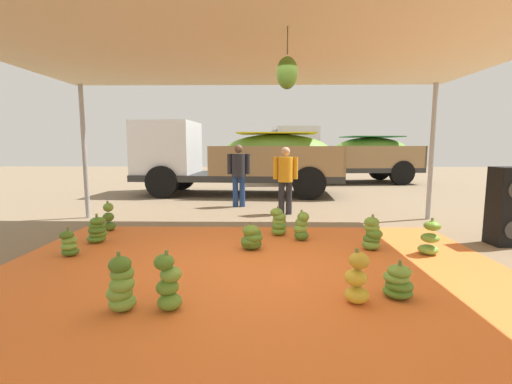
% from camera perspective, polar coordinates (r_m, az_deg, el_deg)
% --- Properties ---
extents(ground_plane, '(40.00, 40.00, 0.00)m').
position_cam_1_polar(ground_plane, '(7.71, 0.03, -4.67)').
color(ground_plane, '#7F6B51').
extents(tarp_orange, '(6.80, 4.79, 0.01)m').
position_cam_1_polar(tarp_orange, '(4.82, -0.64, -12.12)').
color(tarp_orange, orange).
rests_on(tarp_orange, ground).
extents(tent_canopy, '(8.00, 7.00, 2.99)m').
position_cam_1_polar(tent_canopy, '(4.63, -0.70, 23.59)').
color(tent_canopy, '#9EA0A5').
rests_on(tent_canopy, ground).
extents(banana_bunch_0, '(0.42, 0.43, 0.43)m').
position_cam_1_polar(banana_bunch_0, '(5.58, -0.69, -7.33)').
color(banana_bunch_0, '#477523').
rests_on(banana_bunch_0, tarp_orange).
extents(banana_bunch_1, '(0.35, 0.36, 0.53)m').
position_cam_1_polar(banana_bunch_1, '(6.46, 3.65, -4.87)').
color(banana_bunch_1, '#60932D').
rests_on(banana_bunch_1, tarp_orange).
extents(banana_bunch_2, '(0.40, 0.39, 0.55)m').
position_cam_1_polar(banana_bunch_2, '(5.85, 18.05, -6.46)').
color(banana_bunch_2, '#6B9E38').
rests_on(banana_bunch_2, tarp_orange).
extents(banana_bunch_3, '(0.29, 0.32, 0.58)m').
position_cam_1_polar(banana_bunch_3, '(7.30, -22.46, -3.86)').
color(banana_bunch_3, '#477523').
rests_on(banana_bunch_3, tarp_orange).
extents(banana_bunch_4, '(0.35, 0.35, 0.52)m').
position_cam_1_polar(banana_bunch_4, '(6.16, 7.28, -5.56)').
color(banana_bunch_4, '#477523').
rests_on(banana_bunch_4, tarp_orange).
extents(banana_bunch_5, '(0.41, 0.44, 0.49)m').
position_cam_1_polar(banana_bunch_5, '(6.53, -24.04, -5.64)').
color(banana_bunch_5, '#518428').
rests_on(banana_bunch_5, tarp_orange).
extents(banana_bunch_6, '(0.35, 0.35, 0.57)m').
position_cam_1_polar(banana_bunch_6, '(3.89, 15.84, -13.33)').
color(banana_bunch_6, gold).
rests_on(banana_bunch_6, tarp_orange).
extents(banana_bunch_8, '(0.34, 0.32, 0.59)m').
position_cam_1_polar(banana_bunch_8, '(3.81, -20.73, -13.76)').
color(banana_bunch_8, '#75A83D').
rests_on(banana_bunch_8, tarp_orange).
extents(banana_bunch_9, '(0.34, 0.34, 0.55)m').
position_cam_1_polar(banana_bunch_9, '(5.91, 26.02, -6.80)').
color(banana_bunch_9, '#75A83D').
rests_on(banana_bunch_9, tarp_orange).
extents(banana_bunch_10, '(0.42, 0.42, 0.41)m').
position_cam_1_polar(banana_bunch_10, '(4.19, 21.75, -13.26)').
color(banana_bunch_10, '#518428').
rests_on(banana_bunch_10, tarp_orange).
extents(banana_bunch_11, '(0.34, 0.34, 0.43)m').
position_cam_1_polar(banana_bunch_11, '(5.95, -27.72, -7.38)').
color(banana_bunch_11, '#477523').
rests_on(banana_bunch_11, tarp_orange).
extents(banana_bunch_12, '(0.34, 0.35, 0.60)m').
position_cam_1_polar(banana_bunch_12, '(3.73, -13.85, -13.98)').
color(banana_bunch_12, '#60932D').
rests_on(banana_bunch_12, tarp_orange).
extents(cargo_truck_main, '(6.77, 2.67, 2.40)m').
position_cam_1_polar(cargo_truck_main, '(11.86, -3.56, 5.67)').
color(cargo_truck_main, '#2D2D2D').
rests_on(cargo_truck_main, ground).
extents(cargo_truck_far, '(6.34, 2.95, 2.40)m').
position_cam_1_polar(cargo_truck_far, '(16.06, 13.41, 5.93)').
color(cargo_truck_far, '#2D2D2D').
rests_on(cargo_truck_far, ground).
extents(worker_0, '(0.60, 0.37, 1.64)m').
position_cam_1_polar(worker_0, '(9.42, -2.78, 3.41)').
color(worker_0, navy).
rests_on(worker_0, ground).
extents(worker_1, '(0.58, 0.35, 1.58)m').
position_cam_1_polar(worker_1, '(8.38, 4.72, 2.67)').
color(worker_1, '#26262D').
rests_on(worker_1, ground).
extents(speaker_stack, '(0.47, 0.44, 1.27)m').
position_cam_1_polar(speaker_stack, '(7.08, 35.15, -1.89)').
color(speaker_stack, black).
rests_on(speaker_stack, ground).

